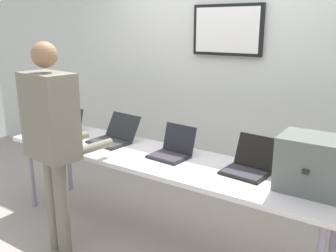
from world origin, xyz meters
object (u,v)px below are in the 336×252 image
Objects in this scene: laptop_station_1 at (114,136)px; person at (52,131)px; laptop_station_0 at (64,126)px; laptop_station_3 at (249,164)px; equipment_box at (312,164)px; workbench at (156,161)px; laptop_station_2 at (173,150)px.

person reaches higher than laptop_station_1.
laptop_station_3 is (2.04, 0.03, 0.00)m from laptop_station_0.
laptop_station_0 is 1.02m from person.
laptop_station_1 is (-1.82, 0.06, -0.13)m from equipment_box.
person is (-0.55, -0.62, 0.33)m from workbench.
laptop_station_0 is 0.69m from laptop_station_1.
laptop_station_0 is at bearing 135.24° from person.
laptop_station_3 is 1.54m from person.
workbench is at bearing -10.00° from laptop_station_1.
equipment_box is 1.01× the size of laptop_station_1.
laptop_station_3 is at bearing 7.80° from workbench.
laptop_station_3 reaches higher than laptop_station_2.
workbench is 8.05× the size of laptop_station_3.
person reaches higher than laptop_station_0.
laptop_station_3 is 0.22× the size of person.
workbench is 1.26m from laptop_station_0.
laptop_station_3 is (0.79, 0.11, 0.11)m from workbench.
equipment_box is 1.14× the size of laptop_station_0.
workbench is 1.75× the size of person.
equipment_box is 1.28× the size of laptop_station_2.
laptop_station_2 is 0.19× the size of person.
laptop_station_2 is at bearing 32.38° from workbench.
laptop_station_1 is (0.69, 0.02, 0.00)m from laptop_station_0.
laptop_station_2 reaches higher than laptop_station_1.
laptop_station_2 reaches higher than laptop_station_0.
laptop_station_0 is 1.12× the size of laptop_station_2.
equipment_box is at bearing 20.25° from person.
laptop_station_2 is (0.68, -0.02, 0.00)m from laptop_station_1.
laptop_station_0 is 0.99× the size of laptop_station_3.
workbench is at bearing -172.20° from laptop_station_3.
laptop_station_2 is 0.89× the size of laptop_station_3.
laptop_station_3 is at bearing 28.62° from person.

